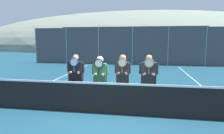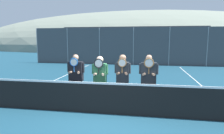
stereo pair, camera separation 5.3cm
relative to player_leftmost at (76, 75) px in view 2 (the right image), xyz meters
name	(u,v)px [view 2 (the right image)]	position (x,y,z in m)	size (l,w,h in m)	color
ground_plane	(107,114)	(1.23, -0.71, -1.03)	(120.00, 120.00, 0.00)	navy
hill_distant	(142,47)	(1.23, 48.58, -1.03)	(94.54, 52.52, 18.38)	gray
clubhouse_building	(134,43)	(0.87, 18.17, 0.79)	(15.62, 5.50, 3.59)	beige
fence_back	(133,46)	(1.23, 11.15, 0.60)	(18.26, 0.06, 3.25)	gray
tennis_net	(107,98)	(1.23, -0.71, -0.53)	(10.26, 0.09, 1.07)	gray
court_line_left_sideline	(42,86)	(-2.59, 2.29, -1.02)	(0.05, 16.00, 0.01)	white
court_line_right_sideline	(211,93)	(5.04, 2.29, -1.02)	(0.05, 16.00, 0.01)	white
player_leftmost	(76,75)	(0.00, 0.00, 0.00)	(0.61, 0.34, 1.74)	black
player_center_left	(100,77)	(0.86, -0.09, -0.01)	(0.55, 0.34, 1.70)	white
player_center_right	(123,77)	(1.60, 0.00, 0.01)	(0.54, 0.34, 1.75)	white
player_rightmost	(148,77)	(2.43, -0.05, 0.01)	(0.61, 0.34, 1.76)	white
car_far_left	(95,52)	(-2.93, 13.90, -0.13)	(4.75, 2.06, 1.75)	silver
car_left_of_center	(142,52)	(1.93, 13.81, -0.09)	(4.11, 2.02, 1.85)	navy
car_center	(192,53)	(6.70, 13.94, -0.15)	(4.55, 2.07, 1.71)	#B2B7BC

